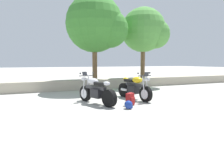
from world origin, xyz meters
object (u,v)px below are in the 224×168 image
at_px(rider_helmet, 129,105).
at_px(leafy_tree_mid_left, 98,25).
at_px(rider_backpack, 130,99).
at_px(leafy_tree_mid_right, 146,31).
at_px(motorcycle_silver_near_left, 96,91).
at_px(motorcycle_yellow_centre, 134,88).

height_order(rider_helmet, leafy_tree_mid_left, leafy_tree_mid_left).
xyz_separation_m(rider_backpack, rider_helmet, (-0.30, -0.47, -0.11)).
height_order(leafy_tree_mid_left, leafy_tree_mid_right, leafy_tree_mid_left).
xyz_separation_m(motorcycle_silver_near_left, leafy_tree_mid_right, (4.74, 4.21, 3.07)).
xyz_separation_m(leafy_tree_mid_left, leafy_tree_mid_right, (3.34, 0.27, -0.10)).
distance_m(motorcycle_yellow_centre, rider_helmet, 1.80).
bearing_deg(motorcycle_silver_near_left, leafy_tree_mid_left, 70.53).
distance_m(leafy_tree_mid_left, leafy_tree_mid_right, 3.36).
bearing_deg(motorcycle_yellow_centre, rider_backpack, -126.06).
distance_m(motorcycle_yellow_centre, leafy_tree_mid_right, 5.82).
xyz_separation_m(rider_helmet, leafy_tree_mid_left, (0.64, 5.13, 3.51)).
distance_m(motorcycle_silver_near_left, rider_backpack, 1.30).
distance_m(rider_helmet, leafy_tree_mid_left, 6.25).
xyz_separation_m(motorcycle_silver_near_left, motorcycle_yellow_centre, (1.77, 0.26, 0.00)).
bearing_deg(leafy_tree_mid_left, motorcycle_silver_near_left, -109.47).
height_order(motorcycle_yellow_centre, rider_backpack, motorcycle_yellow_centre).
bearing_deg(motorcycle_yellow_centre, leafy_tree_mid_right, 53.08).
bearing_deg(rider_helmet, motorcycle_yellow_centre, 54.94).
bearing_deg(rider_backpack, motorcycle_yellow_centre, 53.94).
xyz_separation_m(rider_backpack, leafy_tree_mid_right, (3.68, 4.93, 3.31)).
relative_size(leafy_tree_mid_left, leafy_tree_mid_right, 1.07).
bearing_deg(motorcycle_yellow_centre, leafy_tree_mid_left, 95.81).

